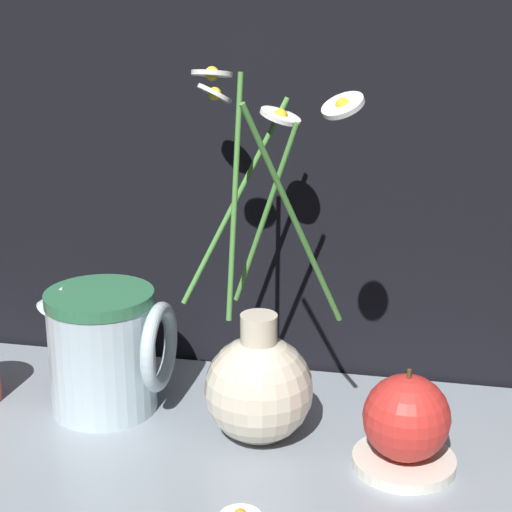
# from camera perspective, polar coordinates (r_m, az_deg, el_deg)

# --- Properties ---
(ground_plane) EXTENTS (6.00, 6.00, 0.00)m
(ground_plane) POSITION_cam_1_polar(r_m,az_deg,el_deg) (0.84, 0.06, -13.01)
(ground_plane) COLOR black
(shelf) EXTENTS (0.81, 0.33, 0.01)m
(shelf) POSITION_cam_1_polar(r_m,az_deg,el_deg) (0.84, 0.06, -12.66)
(shelf) COLOR gray
(shelf) RESTS_ON ground_plane
(vase_with_flowers) EXTENTS (0.19, 0.21, 0.35)m
(vase_with_flowers) POSITION_cam_1_polar(r_m,az_deg,el_deg) (0.81, -0.01, -8.10)
(vase_with_flowers) COLOR beige
(vase_with_flowers) RESTS_ON shelf
(ceramic_pitcher) EXTENTS (0.13, 0.11, 0.14)m
(ceramic_pitcher) POSITION_cam_1_polar(r_m,az_deg,el_deg) (0.88, -10.03, -5.91)
(ceramic_pitcher) COLOR silver
(ceramic_pitcher) RESTS_ON shelf
(saucer_plate) EXTENTS (0.09, 0.09, 0.01)m
(saucer_plate) POSITION_cam_1_polar(r_m,az_deg,el_deg) (0.81, 9.82, -13.34)
(saucer_plate) COLOR silver
(saucer_plate) RESTS_ON shelf
(orange_fruit) EXTENTS (0.08, 0.08, 0.09)m
(orange_fruit) POSITION_cam_1_polar(r_m,az_deg,el_deg) (0.79, 10.00, -10.57)
(orange_fruit) COLOR red
(orange_fruit) RESTS_ON saucer_plate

